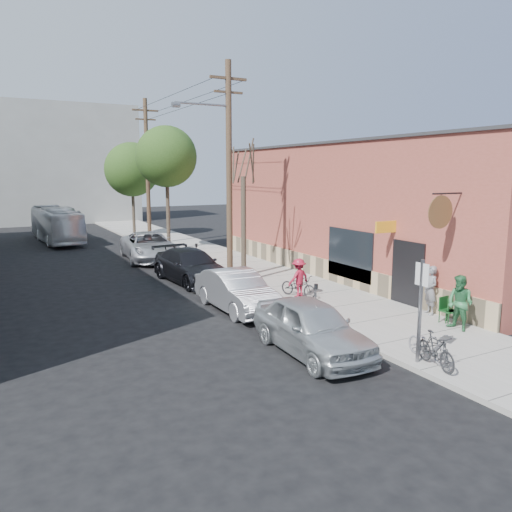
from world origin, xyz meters
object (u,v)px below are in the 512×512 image
tree_leafy_far (132,170)px  car_3 (149,246)px  parked_bike_a (436,350)px  car_2 (191,266)px  parking_meter_near (316,295)px  sign_post (421,301)px  bus (56,224)px  patron_green (460,303)px  car_1 (237,291)px  tree_bare (244,230)px  utility_pole_near (228,167)px  cyclist (299,278)px  parking_meter_far (196,251)px  patio_chair_b (455,312)px  patron_grey (431,290)px  parked_bike_b (428,345)px  patio_chair_a (448,310)px  tree_leafy_mid (166,157)px  car_0 (312,327)px

tree_leafy_far → car_3: tree_leafy_far is taller
parked_bike_a → car_2: bearing=108.7°
parking_meter_near → car_2: car_2 is taller
tree_leafy_far → car_2: bearing=-96.3°
sign_post → bus: size_ratio=0.30×
sign_post → patron_green: sign_post is taller
car_3 → bus: 11.77m
parking_meter_near → car_1: bearing=122.0°
parked_bike_a → bus: bearing=111.6°
car_3 → bus: bus is taller
sign_post → tree_bare: (0.45, 11.22, 0.75)m
tree_leafy_far → car_2: tree_leafy_far is taller
parking_meter_near → tree_bare: bearing=85.2°
patron_green → utility_pole_near: bearing=-165.9°
cyclist → parking_meter_far: bearing=-92.3°
car_2 → bus: size_ratio=0.57×
tree_bare → patio_chair_b: size_ratio=5.52×
patron_grey → parked_bike_b: patron_grey is taller
cyclist → patron_green: bearing=98.9°
patio_chair_a → parking_meter_far: bearing=100.7°
patio_chair_a → cyclist: cyclist is taller
tree_leafy_mid → cyclist: (0.64, -14.61, -5.22)m
parked_bike_b → patio_chair_a: bearing=39.5°
utility_pole_near → car_0: size_ratio=2.15×
tree_leafy_far → bus: size_ratio=0.78×
parked_bike_a → bus: bus is taller
parked_bike_a → car_3: (-1.69, 20.18, 0.22)m
tree_leafy_mid → parked_bike_a: 23.28m
parking_meter_far → tree_bare: bearing=-83.1°
tree_leafy_mid → patron_grey: bearing=-79.8°
parked_bike_a → car_0: (-2.05, 2.70, 0.18)m
tree_leafy_far → patron_grey: tree_leafy_far is taller
utility_pole_near → parked_bike_a: (0.10, -12.46, -4.80)m
parking_meter_near → car_3: (-1.46, 15.09, -0.15)m
car_0 → tree_leafy_mid: bearing=85.9°
car_0 → tree_leafy_far: bearing=88.0°
tree_bare → patio_chair_a: 9.86m
cyclist → car_2: 5.94m
parked_bike_a → parking_meter_near: bearing=104.2°
patron_green → car_3: size_ratio=0.30×
tree_bare → bus: tree_bare is taller
car_0 → car_2: (0.36, 10.61, -0.01)m
car_0 → car_2: car_0 is taller
parked_bike_b → parked_bike_a: bearing=-110.0°
tree_bare → tree_leafy_far: tree_leafy_far is taller
patio_chair_a → patron_green: size_ratio=0.49×
patron_grey → car_1: size_ratio=0.38×
patio_chair_b → tree_leafy_mid: bearing=77.3°
car_1 → bus: size_ratio=0.49×
patio_chair_a → parked_bike_a: (-3.40, -2.55, 0.02)m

